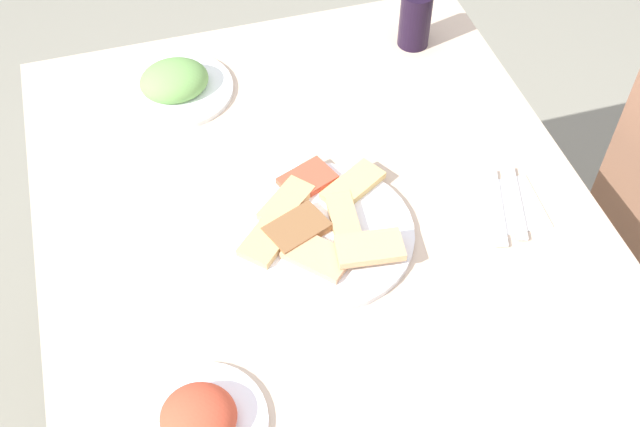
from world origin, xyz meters
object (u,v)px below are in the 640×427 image
at_px(salad_plate_greens, 175,83).
at_px(spoon, 515,203).
at_px(fork, 497,207).
at_px(salad_plate_rice, 199,420).
at_px(soda_can, 415,19).
at_px(pide_platter, 320,229).
at_px(paper_napkin, 506,206).
at_px(dining_table, 320,245).

relative_size(salad_plate_greens, spoon, 1.39).
bearing_deg(fork, salad_plate_rice, -48.06).
bearing_deg(soda_can, spoon, 1.31).
bearing_deg(fork, pide_platter, -78.46).
bearing_deg(salad_plate_greens, salad_plate_rice, -6.96).
bearing_deg(paper_napkin, salad_plate_rice, -66.85).
height_order(dining_table, fork, fork).
relative_size(pide_platter, fork, 1.86).
xyz_separation_m(soda_can, spoon, (0.48, 0.01, -0.06)).
bearing_deg(dining_table, pide_platter, -14.91).
height_order(soda_can, spoon, soda_can).
height_order(salad_plate_rice, paper_napkin, salad_plate_rice).
relative_size(salad_plate_rice, paper_napkin, 1.56).
bearing_deg(fork, soda_can, -164.87).
bearing_deg(spoon, dining_table, -84.20).
height_order(salad_plate_greens, fork, salad_plate_greens).
xyz_separation_m(salad_plate_rice, fork, (-0.25, 0.57, -0.01)).
relative_size(pide_platter, soda_can, 2.63).
xyz_separation_m(salad_plate_rice, spoon, (-0.25, 0.61, -0.01)).
xyz_separation_m(pide_platter, salad_plate_rice, (0.29, -0.26, 0.01)).
xyz_separation_m(dining_table, soda_can, (-0.41, 0.33, 0.14)).
height_order(pide_platter, salad_plate_rice, salad_plate_rice).
xyz_separation_m(paper_napkin, fork, (0.00, -0.02, 0.00)).
bearing_deg(paper_napkin, soda_can, 179.15).
xyz_separation_m(dining_table, spoon, (0.07, 0.34, 0.08)).
height_order(salad_plate_greens, salad_plate_rice, salad_plate_greens).
relative_size(salad_plate_greens, salad_plate_rice, 1.19).
relative_size(salad_plate_rice, soda_can, 1.58).
height_order(dining_table, pide_platter, pide_platter).
height_order(pide_platter, soda_can, soda_can).
relative_size(dining_table, salad_plate_greens, 5.00).
bearing_deg(salad_plate_rice, dining_table, 139.89).
distance_m(salad_plate_rice, paper_napkin, 0.64).
xyz_separation_m(paper_napkin, spoon, (0.00, 0.02, 0.00)).
bearing_deg(salad_plate_rice, paper_napkin, 113.15).
xyz_separation_m(soda_can, paper_napkin, (0.48, -0.01, -0.06)).
relative_size(dining_table, spoon, 6.93).
bearing_deg(soda_can, fork, -3.01).
distance_m(pide_platter, spoon, 0.35).
distance_m(pide_platter, salad_plate_rice, 0.39).
height_order(salad_plate_rice, soda_can, soda_can).
xyz_separation_m(salad_plate_greens, salad_plate_rice, (0.72, -0.09, -0.00)).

